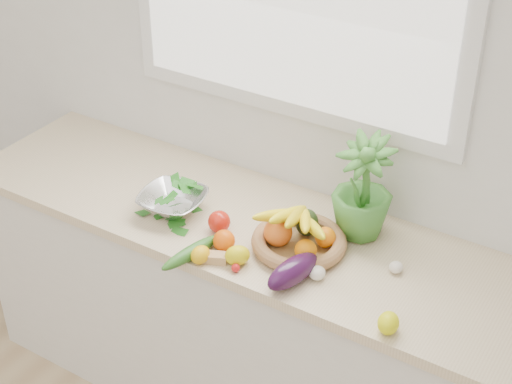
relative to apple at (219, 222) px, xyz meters
The scene contains 18 objects.
back_wall 0.58m from the apple, 83.14° to the left, with size 4.50×0.02×2.70m, color white.
counter_cabinet 0.52m from the apple, 64.81° to the left, with size 2.20×0.58×0.86m, color silver.
countertop 0.13m from the apple, 64.81° to the left, with size 2.24×0.62×0.04m, color beige.
orange_loose 0.11m from the apple, 47.20° to the right, with size 0.08×0.08×0.08m, color #EA5707.
lemon_a 0.18m from the apple, 75.63° to the right, with size 0.06×0.07×0.06m, color #F0B00D.
lemon_b 0.19m from the apple, 37.92° to the right, with size 0.07×0.08×0.07m, color yellow.
lemon_c 0.72m from the apple, 12.39° to the right, with size 0.06×0.08×0.06m, color #E2E40C.
apple is the anchor object (origin of this frame).
ginger 0.17m from the apple, 63.70° to the right, with size 0.10×0.04×0.03m, color tan.
garlic_a 0.62m from the apple, 10.57° to the left, with size 0.05×0.05×0.04m, color silver.
garlic_b 0.38m from the apple, 18.59° to the left, with size 0.06×0.06×0.05m, color beige.
garlic_c 0.41m from the apple, ahead, with size 0.05×0.05×0.05m, color white.
eggplant 0.37m from the apple, 16.71° to the right, with size 0.08×0.22×0.09m, color #2E0D32.
cucumber 0.18m from the apple, 87.81° to the right, with size 0.05×0.25×0.05m, color #2A5D1B.
radish 0.23m from the apple, 42.69° to the right, with size 0.03×0.03×0.03m, color red.
potted_herb 0.51m from the apple, 29.55° to the left, with size 0.21×0.21×0.37m, color #428731.
fruit_basket 0.29m from the apple, 11.84° to the left, with size 0.38×0.38×0.18m.
colander_with_spinach 0.21m from the apple, behind, with size 0.26×0.26×0.12m.
Camera 1 is at (1.23, 0.04, 2.50)m, focal length 55.00 mm.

